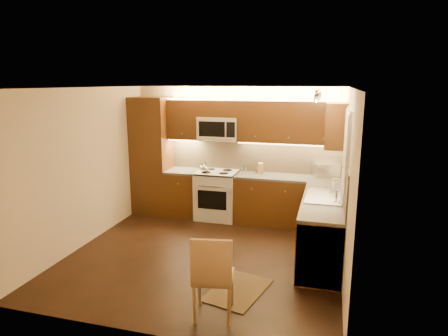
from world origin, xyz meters
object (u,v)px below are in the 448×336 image
(microwave, at_px, (219,129))
(soap_bottle, at_px, (333,184))
(knife_block, at_px, (261,168))
(kettle, at_px, (204,167))
(toaster_oven, at_px, (326,170))
(dining_chair, at_px, (214,275))
(stove, at_px, (217,195))
(sink, at_px, (324,192))

(microwave, relative_size, soap_bottle, 4.02)
(microwave, height_order, knife_block, microwave)
(kettle, relative_size, toaster_oven, 0.49)
(knife_block, bearing_deg, dining_chair, -105.99)
(toaster_oven, bearing_deg, kettle, 169.16)
(toaster_oven, bearing_deg, soap_bottle, -101.27)
(soap_bottle, bearing_deg, microwave, 179.05)
(kettle, distance_m, knife_block, 1.06)
(kettle, height_order, dining_chair, kettle)
(stove, relative_size, microwave, 1.21)
(kettle, bearing_deg, sink, -3.46)
(stove, bearing_deg, soap_bottle, -17.95)
(stove, xyz_separation_m, sink, (2.00, -1.12, 0.52))
(sink, xyz_separation_m, kettle, (-2.21, 0.98, 0.05))
(microwave, relative_size, knife_block, 3.83)
(toaster_oven, relative_size, dining_chair, 0.43)
(stove, xyz_separation_m, kettle, (-0.21, -0.15, 0.56))
(toaster_oven, bearing_deg, stove, 165.90)
(dining_chair, bearing_deg, stove, 95.71)
(knife_block, relative_size, soap_bottle, 1.05)
(sink, height_order, toaster_oven, toaster_oven)
(soap_bottle, bearing_deg, sink, -86.09)
(sink, distance_m, soap_bottle, 0.45)
(stove, height_order, toaster_oven, toaster_oven)
(soap_bottle, bearing_deg, knife_block, 167.92)
(microwave, height_order, soap_bottle, microwave)
(kettle, bearing_deg, microwave, 73.82)
(sink, bearing_deg, soap_bottle, 73.68)
(microwave, bearing_deg, kettle, -126.57)
(microwave, distance_m, dining_chair, 3.63)
(sink, bearing_deg, knife_block, 133.16)
(microwave, height_order, kettle, microwave)
(sink, relative_size, soap_bottle, 4.55)
(sink, bearing_deg, stove, 150.64)
(stove, distance_m, dining_chair, 3.28)
(knife_block, bearing_deg, toaster_oven, -14.79)
(kettle, bearing_deg, dining_chair, -49.49)
(kettle, height_order, soap_bottle, kettle)
(microwave, distance_m, soap_bottle, 2.39)
(stove, relative_size, soap_bottle, 4.87)
(microwave, distance_m, knife_block, 1.08)
(stove, height_order, soap_bottle, soap_bottle)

